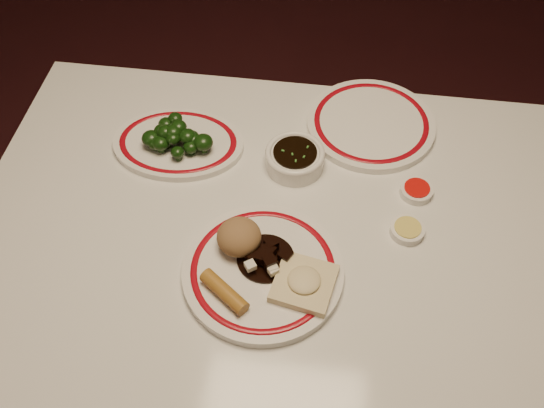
{
  "coord_description": "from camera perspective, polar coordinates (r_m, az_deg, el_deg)",
  "views": [
    {
      "loc": [
        0.07,
        -0.62,
        1.67
      ],
      "look_at": [
        -0.03,
        0.05,
        0.8
      ],
      "focal_mm": 40.0,
      "sensor_mm": 36.0,
      "label": 1
    }
  ],
  "objects": [
    {
      "name": "broccoli_pile",
      "position": [
        1.25,
        -9.19,
        6.26
      ],
      "size": [
        0.15,
        0.11,
        0.05
      ],
      "color": "#23471C",
      "rests_on": "broccoli_plate"
    },
    {
      "name": "ground",
      "position": [
        1.79,
        0.63,
        -17.52
      ],
      "size": [
        7.0,
        7.0,
        0.0
      ],
      "primitive_type": "plane",
      "color": "black",
      "rests_on": "ground"
    },
    {
      "name": "mustard_dish",
      "position": [
        1.15,
        12.6,
        -2.4
      ],
      "size": [
        0.06,
        0.06,
        0.02
      ],
      "color": "white",
      "rests_on": "dining_table"
    },
    {
      "name": "fried_wonton",
      "position": [
        1.04,
        3.04,
        -7.39
      ],
      "size": [
        0.12,
        0.12,
        0.03
      ],
      "color": "beige",
      "rests_on": "main_plate"
    },
    {
      "name": "spring_roll",
      "position": [
        1.03,
        -4.51,
        -8.23
      ],
      "size": [
        0.09,
        0.08,
        0.03
      ],
      "primitive_type": "cylinder",
      "rotation": [
        1.57,
        0.0,
        0.92
      ],
      "color": "#A37128",
      "rests_on": "main_plate"
    },
    {
      "name": "rice_mound",
      "position": [
        1.07,
        -3.12,
        -3.1
      ],
      "size": [
        0.08,
        0.08,
        0.06
      ],
      "primitive_type": "ellipsoid",
      "color": "olive",
      "rests_on": "main_plate"
    },
    {
      "name": "stirfry_heap",
      "position": [
        1.07,
        -0.63,
        -4.97
      ],
      "size": [
        0.1,
        0.1,
        0.03
      ],
      "color": "black",
      "rests_on": "main_plate"
    },
    {
      "name": "soy_bowl",
      "position": [
        1.22,
        2.16,
        4.24
      ],
      "size": [
        0.12,
        0.12,
        0.04
      ],
      "color": "white",
      "rests_on": "dining_table"
    },
    {
      "name": "main_plate",
      "position": [
        1.07,
        -0.86,
        -6.32
      ],
      "size": [
        0.31,
        0.31,
        0.02
      ],
      "color": "white",
      "rests_on": "dining_table"
    },
    {
      "name": "broccoli_plate",
      "position": [
        1.28,
        -8.82,
        5.66
      ],
      "size": [
        0.28,
        0.24,
        0.02
      ],
      "color": "white",
      "rests_on": "dining_table"
    },
    {
      "name": "sweet_sour_dish",
      "position": [
        1.21,
        13.43,
        1.24
      ],
      "size": [
        0.06,
        0.06,
        0.02
      ],
      "color": "white",
      "rests_on": "dining_table"
    },
    {
      "name": "far_plate",
      "position": [
        1.32,
        9.29,
        7.47
      ],
      "size": [
        0.3,
        0.3,
        0.02
      ],
      "color": "white",
      "rests_on": "dining_table"
    },
    {
      "name": "dining_table",
      "position": [
        1.19,
        0.91,
        -6.36
      ],
      "size": [
        1.2,
        0.9,
        0.75
      ],
      "color": "silver",
      "rests_on": "ground"
    }
  ]
}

